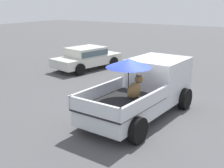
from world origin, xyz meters
The scene contains 3 objects.
ground_plane centered at (0.00, 0.00, 0.00)m, with size 80.00×80.00×0.00m, color #4C4C4F.
pickup_truck_main centered at (0.44, -0.03, 0.99)m, with size 5.16×2.51×2.22m.
parked_sedan_near centered at (5.17, 6.16, 0.74)m, with size 4.56×2.61×1.33m.
Camera 1 is at (-8.80, -4.40, 4.00)m, focal length 47.32 mm.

